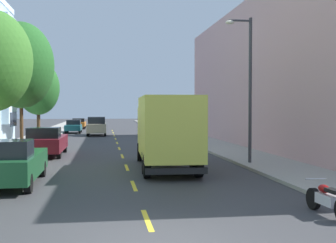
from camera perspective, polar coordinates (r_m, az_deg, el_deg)
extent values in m
plane|color=#38383A|center=(39.17, -6.71, -2.43)|extent=(160.00, 160.00, 0.00)
cube|color=#A39E93|center=(37.64, -17.51, -2.56)|extent=(3.20, 120.00, 0.14)
cube|color=#A39E93|center=(38.05, 4.13, -2.44)|extent=(3.20, 120.00, 0.14)
cube|color=yellow|center=(11.46, -2.71, -12.56)|extent=(0.14, 2.20, 0.01)
cube|color=yellow|center=(16.34, -4.44, -8.24)|extent=(0.14, 2.20, 0.01)
cube|color=yellow|center=(21.27, -5.35, -5.92)|extent=(0.14, 2.20, 0.01)
cube|color=yellow|center=(26.23, -5.92, -4.47)|extent=(0.14, 2.20, 0.01)
cube|color=yellow|center=(31.20, -6.30, -3.48)|extent=(0.14, 2.20, 0.01)
cube|color=yellow|center=(36.18, -6.58, -2.76)|extent=(0.14, 2.20, 0.01)
cube|color=yellow|center=(41.17, -6.79, -2.22)|extent=(0.14, 2.20, 0.01)
cube|color=yellow|center=(46.16, -6.96, -1.79)|extent=(0.14, 2.20, 0.01)
cube|color=yellow|center=(51.15, -7.09, -1.45)|extent=(0.14, 2.20, 0.01)
cube|color=yellow|center=(56.14, -7.20, -1.17)|extent=(0.14, 2.20, 0.01)
cube|color=#CAE7FE|center=(37.97, -20.71, 14.10)|extent=(0.60, 7.04, 0.44)
cube|color=#CAE7FE|center=(37.09, -19.83, 6.28)|extent=(0.55, 3.17, 8.44)
cube|color=#1E232D|center=(36.92, -19.31, 0.26)|extent=(0.04, 2.41, 1.10)
cube|color=#1E232D|center=(36.98, -19.37, 5.29)|extent=(0.04, 2.41, 1.10)
cube|color=#1E232D|center=(37.33, -19.42, 10.27)|extent=(0.04, 2.41, 1.10)
cube|color=#CC9E9E|center=(32.68, 18.70, 5.75)|extent=(10.00, 36.00, 10.35)
cylinder|color=#47331E|center=(30.43, -18.37, -0.24)|extent=(0.23, 0.23, 3.39)
ellipsoid|color=#235B23|center=(30.54, -18.44, 6.92)|extent=(4.25, 4.25, 5.63)
cylinder|color=#47331E|center=(37.98, -16.36, -0.36)|extent=(0.28, 0.28, 2.70)
ellipsoid|color=#235B23|center=(37.99, -16.40, 4.19)|extent=(3.46, 3.46, 4.45)
cylinder|color=#38383D|center=(22.25, 10.55, 3.96)|extent=(0.16, 0.16, 7.14)
cylinder|color=#38383D|center=(22.47, 9.24, 12.73)|extent=(1.10, 0.10, 0.10)
ellipsoid|color=silver|center=(22.31, 7.99, 12.56)|extent=(0.44, 0.28, 0.20)
cube|color=#D8D84C|center=(19.63, 0.03, -0.70)|extent=(2.60, 5.94, 2.68)
cube|color=#D8D84C|center=(23.70, -1.06, -0.86)|extent=(2.37, 1.98, 2.20)
cube|color=black|center=(24.58, -1.26, 0.36)|extent=(2.02, 0.15, 0.97)
cube|color=black|center=(16.95, 1.10, -6.41)|extent=(2.40, 0.24, 0.24)
cylinder|color=black|center=(23.96, 1.46, -3.90)|extent=(0.31, 0.97, 0.96)
cylinder|color=black|center=(23.77, -3.62, -3.95)|extent=(0.31, 0.97, 0.96)
cylinder|color=black|center=(18.21, 3.97, -5.70)|extent=(0.31, 0.97, 0.96)
cylinder|color=black|center=(17.95, -2.74, -5.80)|extent=(0.31, 0.97, 0.96)
cylinder|color=black|center=(19.28, 3.38, -5.28)|extent=(0.31, 0.97, 0.96)
cylinder|color=black|center=(19.04, -2.95, -5.37)|extent=(0.31, 0.97, 0.96)
cube|color=#AD1E1E|center=(46.51, -1.54, -0.98)|extent=(1.83, 4.51, 0.60)
cube|color=black|center=(46.26, -1.50, -0.32)|extent=(1.60, 2.17, 0.50)
cylinder|color=black|center=(48.14, -0.83, -1.25)|extent=(0.22, 0.66, 0.66)
cylinder|color=black|center=(47.95, -2.70, -1.26)|extent=(0.22, 0.66, 0.66)
cylinder|color=black|center=(45.11, -0.30, -1.45)|extent=(0.22, 0.66, 0.66)
cylinder|color=black|center=(44.91, -2.30, -1.46)|extent=(0.22, 0.66, 0.66)
cube|color=#195B60|center=(51.16, -12.11, -0.76)|extent=(1.75, 4.00, 0.62)
cube|color=black|center=(51.62, -12.07, -0.09)|extent=(1.53, 1.68, 0.55)
cylinder|color=black|center=(49.88, -13.08, -1.19)|extent=(0.22, 0.66, 0.66)
cylinder|color=black|center=(49.77, -11.34, -1.18)|extent=(0.22, 0.66, 0.66)
cylinder|color=black|center=(52.59, -12.83, -1.04)|extent=(0.22, 0.66, 0.66)
cylinder|color=black|center=(52.49, -11.18, -1.03)|extent=(0.22, 0.66, 0.66)
cube|color=orange|center=(62.03, -11.45, -0.34)|extent=(1.83, 4.51, 0.60)
cube|color=black|center=(62.24, -11.44, 0.18)|extent=(1.60, 2.17, 0.50)
cylinder|color=black|center=(60.57, -12.28, -0.67)|extent=(0.22, 0.66, 0.66)
cylinder|color=black|center=(60.47, -10.78, -0.67)|extent=(0.22, 0.66, 0.66)
cylinder|color=black|center=(63.62, -12.07, -0.56)|extent=(0.22, 0.66, 0.66)
cylinder|color=black|center=(63.53, -10.65, -0.55)|extent=(0.22, 0.66, 0.66)
cube|color=maroon|center=(27.36, -15.36, -2.74)|extent=(2.04, 5.32, 0.80)
cube|color=black|center=(26.16, -15.71, -1.41)|extent=(1.77, 1.60, 0.60)
cylinder|color=black|center=(25.76, -17.85, -3.93)|extent=(0.23, 0.66, 0.66)
cylinder|color=black|center=(25.51, -13.90, -3.95)|extent=(0.23, 0.66, 0.66)
cylinder|color=black|center=(29.30, -16.62, -3.24)|extent=(0.23, 0.66, 0.66)
cylinder|color=black|center=(29.08, -13.15, -3.25)|extent=(0.23, 0.66, 0.66)
cube|color=#B2B5BA|center=(33.35, 1.22, -2.04)|extent=(1.79, 4.02, 0.62)
cube|color=black|center=(32.85, 1.37, -1.07)|extent=(1.55, 1.70, 0.55)
cylinder|color=black|center=(34.85, 2.05, -2.39)|extent=(0.23, 0.66, 0.66)
cylinder|color=black|center=(34.59, -0.42, -2.42)|extent=(0.23, 0.66, 0.66)
cylinder|color=black|center=(32.19, 2.98, -2.73)|extent=(0.23, 0.66, 0.66)
cylinder|color=black|center=(31.91, 0.31, -2.77)|extent=(0.23, 0.66, 0.66)
cube|color=#194C28|center=(17.38, -19.57, -5.32)|extent=(2.04, 5.31, 0.80)
cube|color=black|center=(16.17, -20.37, -3.36)|extent=(1.77, 1.60, 0.60)
cylinder|color=black|center=(15.53, -17.56, -7.63)|extent=(0.22, 0.66, 0.66)
cylinder|color=black|center=(19.06, -15.89, -5.88)|extent=(0.22, 0.66, 0.66)
cube|color=tan|center=(46.55, -9.19, -0.82)|extent=(1.95, 4.80, 0.90)
cube|color=black|center=(46.53, -9.19, 0.17)|extent=(1.72, 2.78, 0.70)
cylinder|color=black|center=(44.97, -10.32, -1.49)|extent=(0.22, 0.66, 0.66)
cylinder|color=black|center=(44.94, -8.11, -1.48)|extent=(0.22, 0.66, 0.66)
cylinder|color=black|center=(48.23, -10.18, -1.27)|extent=(0.22, 0.66, 0.66)
cylinder|color=black|center=(48.20, -8.13, -1.26)|extent=(0.22, 0.66, 0.66)
cylinder|color=black|center=(13.18, 18.24, -9.44)|extent=(0.16, 0.61, 0.60)
cube|color=silver|center=(12.54, 19.87, -9.47)|extent=(0.31, 0.82, 0.28)
ellipsoid|color=maroon|center=(12.64, 19.47, -8.18)|extent=(0.24, 0.48, 0.22)
cube|color=black|center=(12.27, 20.51, -8.39)|extent=(0.24, 0.53, 0.10)
cylinder|color=silver|center=(12.98, 18.51, -7.01)|extent=(0.62, 0.06, 0.03)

